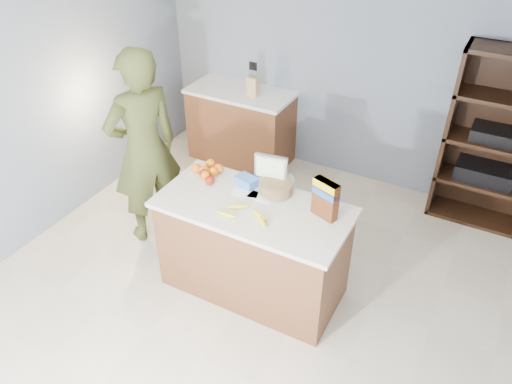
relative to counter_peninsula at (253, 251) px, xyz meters
The scene contains 15 objects.
floor 0.51m from the counter_peninsula, 90.00° to the right, with size 4.50×5.00×0.02m, color beige.
walls 1.27m from the counter_peninsula, 90.00° to the right, with size 4.52×5.02×2.51m.
counter_peninsula is the anchor object (origin of this frame).
back_cabinet 2.25m from the counter_peninsula, 122.28° to the left, with size 1.24×0.62×0.90m.
shelving_unit 2.61m from the counter_peninsula, 52.89° to the left, with size 0.90×0.40×1.80m.
person 1.39m from the counter_peninsula, behind, with size 0.70×0.46×1.91m, color #3F461F.
knife_block 2.20m from the counter_peninsula, 118.55° to the left, with size 0.12×0.10×0.31m.
envelopes 0.51m from the counter_peninsula, 119.19° to the left, with size 0.38×0.16×0.00m.
bananas 0.52m from the counter_peninsula, 80.95° to the right, with size 0.44×0.22×0.04m.
apples 0.74m from the counter_peninsula, 166.62° to the left, with size 0.18×0.14×0.08m.
oranges 0.81m from the counter_peninsula, 158.05° to the left, with size 0.26×0.26×0.08m.
blue_carton 0.60m from the counter_peninsula, 129.15° to the left, with size 0.18×0.12×0.08m, color blue.
salad_bowl 0.60m from the counter_peninsula, 72.52° to the left, with size 0.30×0.30×0.13m.
tv 0.72m from the counter_peninsula, 91.67° to the left, with size 0.28×0.12×0.28m.
cereal_box 0.87m from the counter_peninsula, 14.40° to the left, with size 0.23×0.15×0.32m.
Camera 1 is at (1.53, -2.49, 3.25)m, focal length 35.00 mm.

